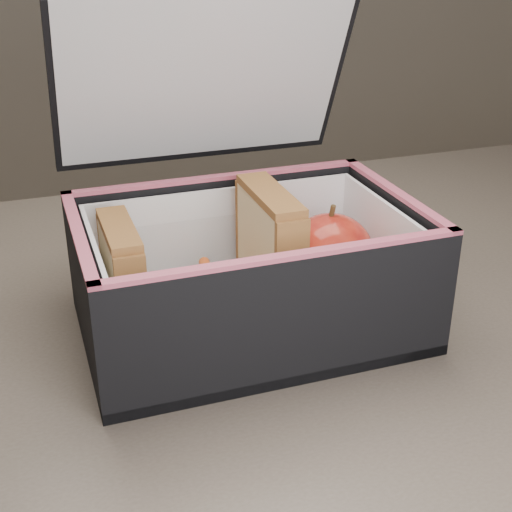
% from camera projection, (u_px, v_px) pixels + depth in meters
% --- Properties ---
extents(kitchen_table, '(1.20, 0.80, 0.75)m').
position_uv_depth(kitchen_table, '(279.00, 403.00, 0.68)').
color(kitchen_table, brown).
rests_on(kitchen_table, ground).
extents(lunch_bag, '(0.29, 0.27, 0.28)m').
position_uv_depth(lunch_bag, '(247.00, 263.00, 0.61)').
color(lunch_bag, black).
rests_on(lunch_bag, kitchen_table).
extents(plastic_tub, '(0.17, 0.12, 0.07)m').
position_uv_depth(plastic_tub, '(199.00, 285.00, 0.61)').
color(plastic_tub, white).
rests_on(plastic_tub, lunch_bag).
extents(sandwich_left, '(0.02, 0.09, 0.10)m').
position_uv_depth(sandwich_left, '(123.00, 280.00, 0.58)').
color(sandwich_left, '#D2BC7E').
rests_on(sandwich_left, plastic_tub).
extents(sandwich_right, '(0.03, 0.10, 0.11)m').
position_uv_depth(sandwich_right, '(270.00, 251.00, 0.62)').
color(sandwich_right, '#D2BC7E').
rests_on(sandwich_right, plastic_tub).
extents(carrot_sticks, '(0.04, 0.12, 0.03)m').
position_uv_depth(carrot_sticks, '(212.00, 311.00, 0.60)').
color(carrot_sticks, '#CE450D').
rests_on(carrot_sticks, plastic_tub).
extents(paper_napkin, '(0.09, 0.10, 0.01)m').
position_uv_depth(paper_napkin, '(332.00, 292.00, 0.66)').
color(paper_napkin, white).
rests_on(paper_napkin, lunch_bag).
extents(red_apple, '(0.09, 0.09, 0.08)m').
position_uv_depth(red_apple, '(330.00, 253.00, 0.65)').
color(red_apple, maroon).
rests_on(red_apple, paper_napkin).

